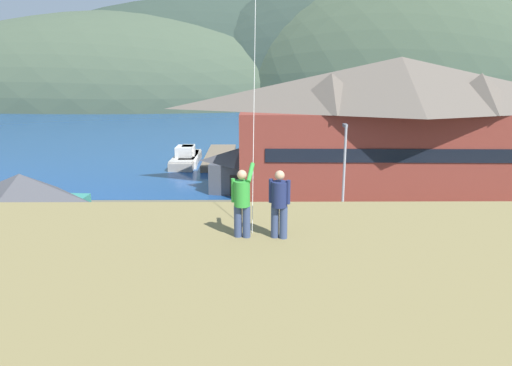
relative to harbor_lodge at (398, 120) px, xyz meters
The scene contains 21 objects.
ground_plane 26.01m from the harbor_lodge, 120.19° to the right, with size 600.00×600.00×0.00m, color #66604C.
parking_lot_pad 21.97m from the harbor_lodge, 127.03° to the right, with size 40.00×20.00×0.10m, color gray.
bay_water 40.67m from the harbor_lodge, 108.43° to the left, with size 360.00×84.00×0.03m, color navy.
far_hill_west_ridge 105.40m from the harbor_lodge, 117.21° to the left, with size 133.46×61.59×49.05m, color #42513D.
far_hill_east_peak 98.19m from the harbor_lodge, 103.00° to the left, with size 136.99×47.73×56.99m, color #2D3D33.
far_hill_center_saddle 91.93m from the harbor_lodge, 76.34° to the left, with size 115.29×47.84×66.56m, color #2D3D33.
far_hill_far_shoulder 95.43m from the harbor_lodge, 73.80° to the left, with size 97.96×72.92×67.26m, color #3D4C38.
harbor_lodge is the anchor object (origin of this frame).
storage_shed_near_lot 30.65m from the harbor_lodge, 145.19° to the right, with size 6.30×5.72×5.40m.
storage_shed_waterside 14.47m from the harbor_lodge, behind, with size 5.86×4.75×3.90m.
wharf_dock 21.68m from the harbor_lodge, 142.47° to the left, with size 3.20×13.40×0.70m.
moored_boat_wharfside 23.24m from the harbor_lodge, 153.30° to the left, with size 2.71×7.95×2.16m.
moored_boat_outer_mooring 19.27m from the harbor_lodge, 135.89° to the left, with size 2.13×6.15×2.16m.
moored_boat_inner_slip 23.16m from the harbor_lodge, 151.94° to the left, with size 2.26×6.22×2.16m.
parked_car_front_row_end 29.49m from the harbor_lodge, 131.04° to the right, with size 4.24×2.14×1.82m.
parked_car_front_row_red 23.21m from the harbor_lodge, 103.78° to the right, with size 4.29×2.23×1.82m.
parked_car_back_row_left 21.26m from the harbor_lodge, 132.73° to the right, with size 4.33×2.31×1.82m.
parked_car_mid_row_far 24.37m from the harbor_lodge, 118.90° to the right, with size 4.31×2.26×1.82m.
parking_light_pole 13.30m from the harbor_lodge, 120.82° to the right, with size 0.24×0.78×7.10m.
person_kite_flyer 33.10m from the harbor_lodge, 113.16° to the right, with size 0.59×0.62×1.86m.
person_companion 32.82m from the harbor_lodge, 111.62° to the right, with size 0.53×0.40×1.74m.
Camera 1 is at (-0.02, -19.96, 11.09)m, focal length 33.46 mm.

